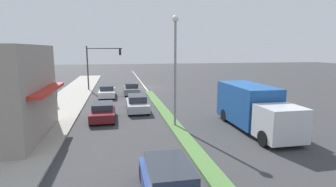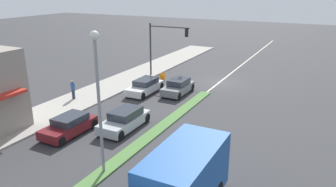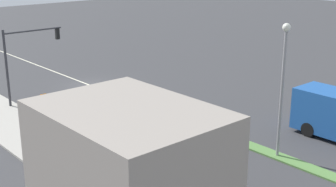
{
  "view_description": "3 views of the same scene",
  "coord_description": "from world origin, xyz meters",
  "px_view_note": "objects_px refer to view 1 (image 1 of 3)",
  "views": [
    {
      "loc": [
        3.87,
        36.41,
        5.27
      ],
      "look_at": [
        -0.85,
        12.4,
        1.16
      ],
      "focal_mm": 28.0,
      "sensor_mm": 36.0,
      "label": 1
    },
    {
      "loc": [
        -9.92,
        31.2,
        9.43
      ],
      "look_at": [
        1.32,
        9.13,
        1.26
      ],
      "focal_mm": 35.0,
      "sensor_mm": 36.0,
      "label": 2
    },
    {
      "loc": [
        20.4,
        33.15,
        11.02
      ],
      "look_at": [
        0.43,
        10.49,
        1.78
      ],
      "focal_mm": 50.0,
      "sensor_mm": 36.0,
      "label": 3
    }
  ],
  "objects_px": {
    "sedan_maroon": "(103,112)",
    "sedan_silver": "(137,103)",
    "delivery_truck": "(254,107)",
    "suv_grey": "(132,89)",
    "coupe_blue": "(170,185)",
    "street_lamp": "(175,57)",
    "traffic_signal_main": "(99,60)",
    "pedestrian": "(56,96)",
    "warning_aframe_sign": "(105,88)",
    "van_white": "(107,91)"
  },
  "relations": [
    {
      "from": "van_white",
      "to": "sedan_maroon",
      "type": "xyz_separation_m",
      "value": [
        0.0,
        9.84,
        -0.03
      ]
    },
    {
      "from": "delivery_truck",
      "to": "suv_grey",
      "type": "distance_m",
      "value": 17.05
    },
    {
      "from": "street_lamp",
      "to": "warning_aframe_sign",
      "type": "height_order",
      "value": "street_lamp"
    },
    {
      "from": "warning_aframe_sign",
      "to": "street_lamp",
      "type": "bearing_deg",
      "value": 107.88
    },
    {
      "from": "van_white",
      "to": "suv_grey",
      "type": "height_order",
      "value": "suv_grey"
    },
    {
      "from": "sedan_silver",
      "to": "street_lamp",
      "type": "bearing_deg",
      "value": 112.8
    },
    {
      "from": "traffic_signal_main",
      "to": "delivery_truck",
      "type": "relative_size",
      "value": 0.75
    },
    {
      "from": "street_lamp",
      "to": "sedan_silver",
      "type": "bearing_deg",
      "value": -67.2
    },
    {
      "from": "coupe_blue",
      "to": "sedan_maroon",
      "type": "distance_m",
      "value": 12.15
    },
    {
      "from": "warning_aframe_sign",
      "to": "coupe_blue",
      "type": "relative_size",
      "value": 0.19
    },
    {
      "from": "coupe_blue",
      "to": "suv_grey",
      "type": "xyz_separation_m",
      "value": [
        0.0,
        -22.84,
        0.0
      ]
    },
    {
      "from": "pedestrian",
      "to": "suv_grey",
      "type": "bearing_deg",
      "value": -142.08
    },
    {
      "from": "warning_aframe_sign",
      "to": "coupe_blue",
      "type": "distance_m",
      "value": 26.06
    },
    {
      "from": "van_white",
      "to": "pedestrian",
      "type": "bearing_deg",
      "value": 45.09
    },
    {
      "from": "pedestrian",
      "to": "delivery_truck",
      "type": "xyz_separation_m",
      "value": [
        -14.49,
        9.75,
        0.46
      ]
    },
    {
      "from": "pedestrian",
      "to": "delivery_truck",
      "type": "bearing_deg",
      "value": 146.07
    },
    {
      "from": "warning_aframe_sign",
      "to": "sedan_maroon",
      "type": "bearing_deg",
      "value": 91.79
    },
    {
      "from": "traffic_signal_main",
      "to": "warning_aframe_sign",
      "type": "relative_size",
      "value": 6.69
    },
    {
      "from": "warning_aframe_sign",
      "to": "sedan_maroon",
      "type": "xyz_separation_m",
      "value": [
        -0.44,
        14.03,
        0.18
      ]
    },
    {
      "from": "delivery_truck",
      "to": "sedan_silver",
      "type": "height_order",
      "value": "delivery_truck"
    },
    {
      "from": "suv_grey",
      "to": "street_lamp",
      "type": "bearing_deg",
      "value": 99.03
    },
    {
      "from": "pedestrian",
      "to": "suv_grey",
      "type": "xyz_separation_m",
      "value": [
        -7.29,
        -5.68,
        -0.36
      ]
    },
    {
      "from": "sedan_maroon",
      "to": "suv_grey",
      "type": "height_order",
      "value": "suv_grey"
    },
    {
      "from": "warning_aframe_sign",
      "to": "suv_grey",
      "type": "distance_m",
      "value": 4.43
    },
    {
      "from": "traffic_signal_main",
      "to": "coupe_blue",
      "type": "height_order",
      "value": "traffic_signal_main"
    },
    {
      "from": "traffic_signal_main",
      "to": "sedan_maroon",
      "type": "distance_m",
      "value": 15.75
    },
    {
      "from": "delivery_truck",
      "to": "sedan_maroon",
      "type": "height_order",
      "value": "delivery_truck"
    },
    {
      "from": "traffic_signal_main",
      "to": "sedan_maroon",
      "type": "relative_size",
      "value": 1.43
    },
    {
      "from": "van_white",
      "to": "street_lamp",
      "type": "bearing_deg",
      "value": 111.54
    },
    {
      "from": "pedestrian",
      "to": "suv_grey",
      "type": "relative_size",
      "value": 0.44
    },
    {
      "from": "sedan_maroon",
      "to": "sedan_silver",
      "type": "height_order",
      "value": "sedan_silver"
    },
    {
      "from": "delivery_truck",
      "to": "warning_aframe_sign",
      "type": "bearing_deg",
      "value": -60.5
    },
    {
      "from": "pedestrian",
      "to": "delivery_truck",
      "type": "relative_size",
      "value": 0.23
    },
    {
      "from": "coupe_blue",
      "to": "sedan_silver",
      "type": "distance_m",
      "value": 14.23
    },
    {
      "from": "van_white",
      "to": "suv_grey",
      "type": "xyz_separation_m",
      "value": [
        -2.8,
        -1.17,
        0.02
      ]
    },
    {
      "from": "street_lamp",
      "to": "suv_grey",
      "type": "bearing_deg",
      "value": -80.97
    },
    {
      "from": "street_lamp",
      "to": "delivery_truck",
      "type": "height_order",
      "value": "street_lamp"
    },
    {
      "from": "delivery_truck",
      "to": "sedan_silver",
      "type": "distance_m",
      "value": 9.96
    },
    {
      "from": "sedan_silver",
      "to": "coupe_blue",
      "type": "bearing_deg",
      "value": 90.0
    },
    {
      "from": "coupe_blue",
      "to": "sedan_silver",
      "type": "xyz_separation_m",
      "value": [
        0.0,
        -14.23,
        -0.01
      ]
    },
    {
      "from": "street_lamp",
      "to": "van_white",
      "type": "relative_size",
      "value": 1.71
    },
    {
      "from": "pedestrian",
      "to": "sedan_silver",
      "type": "relative_size",
      "value": 0.4
    },
    {
      "from": "warning_aframe_sign",
      "to": "suv_grey",
      "type": "relative_size",
      "value": 0.22
    },
    {
      "from": "warning_aframe_sign",
      "to": "pedestrian",
      "type": "bearing_deg",
      "value": 65.0
    },
    {
      "from": "van_white",
      "to": "sedan_silver",
      "type": "bearing_deg",
      "value": 110.65
    },
    {
      "from": "coupe_blue",
      "to": "sedan_silver",
      "type": "relative_size",
      "value": 1.07
    },
    {
      "from": "van_white",
      "to": "delivery_truck",
      "type": "bearing_deg",
      "value": 125.04
    },
    {
      "from": "suv_grey",
      "to": "sedan_maroon",
      "type": "bearing_deg",
      "value": 75.73
    },
    {
      "from": "warning_aframe_sign",
      "to": "suv_grey",
      "type": "bearing_deg",
      "value": 137.06
    },
    {
      "from": "street_lamp",
      "to": "van_white",
      "type": "distance_m",
      "value": 14.23
    }
  ]
}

